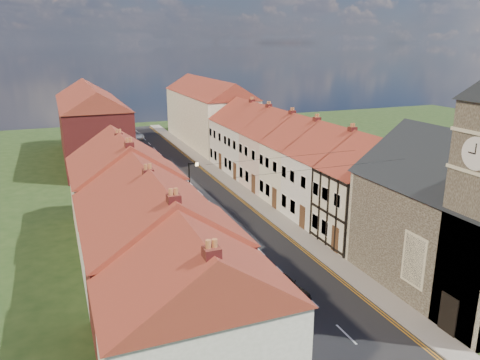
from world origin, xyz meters
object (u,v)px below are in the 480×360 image
at_px(car_far, 154,157).
at_px(pedestrian_left, 282,355).
at_px(car_distant, 134,135).
at_px(church, 467,208).
at_px(lamppost, 191,192).
at_px(car_near, 280,285).
at_px(car_mid, 180,188).

relative_size(car_far, pedestrian_left, 2.40).
xyz_separation_m(car_far, car_distant, (0.04, 17.05, 0.09)).
xyz_separation_m(church, car_far, (-11.05, 42.50, -5.29)).
xyz_separation_m(lamppost, car_distant, (2.17, 42.88, -2.86)).
bearing_deg(car_near, church, -36.37).
relative_size(lamppost, car_near, 1.34).
distance_m(car_mid, car_distant, 32.72).
bearing_deg(lamppost, pedestrian_left, -92.76).
distance_m(church, car_far, 44.23).
distance_m(car_near, car_mid, 22.96).
bearing_deg(church, car_far, 104.57).
bearing_deg(car_far, pedestrian_left, -88.44).
xyz_separation_m(car_far, pedestrian_left, (-3.06, -45.20, 0.37)).
bearing_deg(car_near, pedestrian_left, -132.43).
xyz_separation_m(car_near, car_distant, (-0.04, 55.67, -0.09)).
bearing_deg(church, lamppost, 128.30).
relative_size(lamppost, pedestrian_left, 3.59).
bearing_deg(lamppost, car_near, -80.20).
xyz_separation_m(lamppost, car_mid, (1.67, 10.16, -2.80)).
distance_m(car_distant, pedestrian_left, 62.33).
bearing_deg(church, car_distant, 100.47).
bearing_deg(pedestrian_left, car_distant, 77.36).
distance_m(church, car_near, 12.70).
bearing_deg(church, pedestrian_left, -169.17).
distance_m(church, car_mid, 29.64).
distance_m(lamppost, car_distant, 43.03).
distance_m(car_far, pedestrian_left, 45.30).
xyz_separation_m(car_mid, pedestrian_left, (-2.61, -29.53, 0.22)).
bearing_deg(pedestrian_left, car_far, 76.34).
height_order(car_near, car_distant, car_near).
height_order(car_mid, pedestrian_left, pedestrian_left).
height_order(car_near, car_far, car_near).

